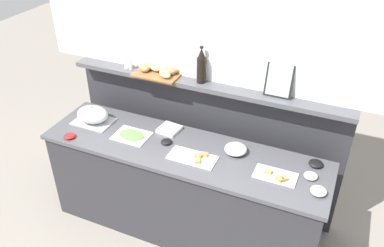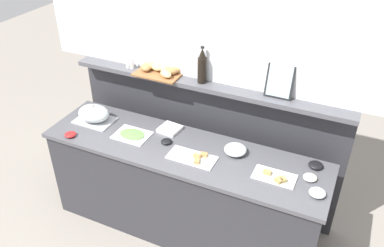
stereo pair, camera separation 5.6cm
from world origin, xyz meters
name	(u,v)px [view 1 (the left image)]	position (x,y,z in m)	size (l,w,h in m)	color
ground_plane	(208,186)	(0.00, 0.60, 0.00)	(12.00, 12.00, 0.00)	gray
buffet_counter	(183,190)	(0.00, 0.00, 0.45)	(2.35, 0.63, 0.89)	#2D2D33
back_ledge_unit	(205,139)	(0.00, 0.49, 0.67)	(2.46, 0.22, 1.28)	#2D2D33
upper_wall_panel	(209,0)	(0.00, 0.51, 1.94)	(3.06, 0.08, 1.32)	silver
sandwich_platter_side	(276,176)	(0.76, -0.04, 0.90)	(0.31, 0.17, 0.04)	white
sandwich_platter_rear	(194,157)	(0.13, -0.08, 0.90)	(0.38, 0.18, 0.04)	white
cold_cuts_platter	(132,135)	(-0.46, -0.01, 0.90)	(0.29, 0.23, 0.02)	silver
serving_cloche	(93,115)	(-0.89, 0.04, 0.96)	(0.34, 0.24, 0.17)	#B7BABF
glass_bowl_large	(318,191)	(1.07, -0.10, 0.91)	(0.11, 0.11, 0.05)	silver
glass_bowl_medium	(236,149)	(0.40, 0.12, 0.92)	(0.18, 0.18, 0.07)	silver
condiment_bowl_cream	(70,136)	(-0.93, -0.24, 0.90)	(0.10, 0.10, 0.03)	red
condiment_bowl_dark	(166,142)	(-0.15, 0.02, 0.90)	(0.09, 0.09, 0.03)	black
condiment_bowl_red	(316,164)	(1.01, 0.21, 0.91)	(0.11, 0.11, 0.04)	black
condiment_bowl_teal	(311,176)	(1.00, 0.05, 0.91)	(0.10, 0.10, 0.04)	silver
napkin_stack	(169,129)	(-0.21, 0.19, 0.90)	(0.17, 0.17, 0.03)	white
wine_bottle_dark	(201,66)	(-0.02, 0.43, 1.42)	(0.08, 0.08, 0.32)	black
salt_shaker	(126,64)	(-0.74, 0.41, 1.32)	(0.03, 0.03, 0.09)	white
pepper_shaker	(130,65)	(-0.69, 0.41, 1.32)	(0.03, 0.03, 0.09)	white
bread_basket	(159,70)	(-0.42, 0.43, 1.31)	(0.41, 0.28, 0.08)	brown
framed_picture	(279,80)	(0.61, 0.45, 1.42)	(0.21, 0.07, 0.28)	black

